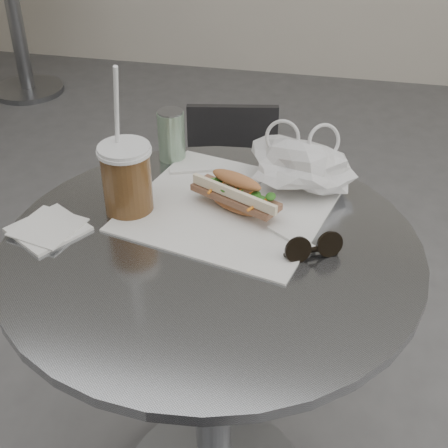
% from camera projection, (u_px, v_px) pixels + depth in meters
% --- Properties ---
extents(cafe_table, '(0.76, 0.76, 0.74)m').
position_uv_depth(cafe_table, '(213.00, 352.00, 1.27)').
color(cafe_table, slate).
rests_on(cafe_table, ground).
extents(bg_table, '(0.70, 0.70, 0.74)m').
position_uv_depth(bg_table, '(13.00, 10.00, 3.33)').
color(bg_table, slate).
rests_on(bg_table, ground).
extents(chair_far, '(0.34, 0.37, 0.65)m').
position_uv_depth(chair_far, '(231.00, 231.00, 1.93)').
color(chair_far, '#2E2E31').
rests_on(chair_far, ground).
extents(sandwich_paper, '(0.43, 0.42, 0.00)m').
position_uv_depth(sandwich_paper, '(229.00, 208.00, 1.21)').
color(sandwich_paper, white).
rests_on(sandwich_paper, cafe_table).
extents(banh_mi, '(0.24, 0.18, 0.08)m').
position_uv_depth(banh_mi, '(236.00, 193.00, 1.19)').
color(banh_mi, '#AB6A40').
rests_on(banh_mi, sandwich_paper).
extents(iced_coffee, '(0.10, 0.10, 0.30)m').
position_uv_depth(iced_coffee, '(127.00, 178.00, 1.17)').
color(iced_coffee, brown).
rests_on(iced_coffee, cafe_table).
extents(sunglasses, '(0.10, 0.07, 0.05)m').
position_uv_depth(sunglasses, '(313.00, 248.00, 1.08)').
color(sunglasses, black).
rests_on(sunglasses, cafe_table).
extents(plastic_bag, '(0.23, 0.20, 0.10)m').
position_uv_depth(plastic_bag, '(300.00, 167.00, 1.25)').
color(plastic_bag, silver).
rests_on(plastic_bag, cafe_table).
extents(napkin_stack, '(0.16, 0.16, 0.01)m').
position_uv_depth(napkin_stack, '(48.00, 228.00, 1.15)').
color(napkin_stack, white).
rests_on(napkin_stack, cafe_table).
extents(drink_can, '(0.06, 0.06, 0.11)m').
position_uv_depth(drink_can, '(171.00, 135.00, 1.35)').
color(drink_can, '#4F8757').
rests_on(drink_can, cafe_table).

